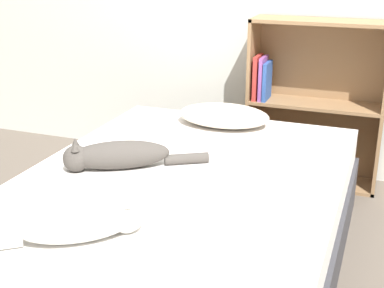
{
  "coord_description": "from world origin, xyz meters",
  "views": [
    {
      "loc": [
        0.77,
        -1.9,
        1.36
      ],
      "look_at": [
        0.0,
        0.14,
        0.56
      ],
      "focal_mm": 50.0,
      "sensor_mm": 36.0,
      "label": 1
    }
  ],
  "objects_px": {
    "cat_light": "(81,222)",
    "bookshelf": "(313,100)",
    "cat_dark": "(115,156)",
    "bed": "(181,226)",
    "pillow": "(224,115)"
  },
  "relations": [
    {
      "from": "bed",
      "to": "pillow",
      "type": "xyz_separation_m",
      "value": [
        -0.04,
        0.74,
        0.28
      ]
    },
    {
      "from": "bed",
      "to": "pillow",
      "type": "bearing_deg",
      "value": 93.41
    },
    {
      "from": "cat_dark",
      "to": "bookshelf",
      "type": "bearing_deg",
      "value": -147.94
    },
    {
      "from": "cat_light",
      "to": "bookshelf",
      "type": "distance_m",
      "value": 1.89
    },
    {
      "from": "cat_dark",
      "to": "bookshelf",
      "type": "xyz_separation_m",
      "value": [
        0.65,
        1.27,
        -0.02
      ]
    },
    {
      "from": "bed",
      "to": "cat_dark",
      "type": "height_order",
      "value": "cat_dark"
    },
    {
      "from": "cat_dark",
      "to": "bookshelf",
      "type": "relative_size",
      "value": 0.58
    },
    {
      "from": "pillow",
      "to": "cat_light",
      "type": "bearing_deg",
      "value": -93.23
    },
    {
      "from": "bed",
      "to": "bookshelf",
      "type": "distance_m",
      "value": 1.33
    },
    {
      "from": "bookshelf",
      "to": "cat_light",
      "type": "bearing_deg",
      "value": -104.49
    },
    {
      "from": "bed",
      "to": "cat_dark",
      "type": "bearing_deg",
      "value": -178.15
    },
    {
      "from": "cat_light",
      "to": "bookshelf",
      "type": "height_order",
      "value": "bookshelf"
    },
    {
      "from": "bookshelf",
      "to": "cat_dark",
      "type": "bearing_deg",
      "value": -117.26
    },
    {
      "from": "pillow",
      "to": "bookshelf",
      "type": "distance_m",
      "value": 0.65
    },
    {
      "from": "pillow",
      "to": "cat_light",
      "type": "distance_m",
      "value": 1.32
    }
  ]
}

